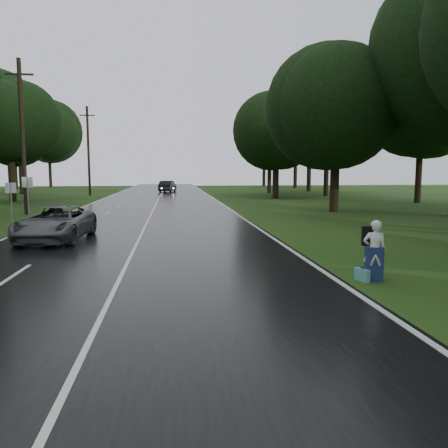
{
  "coord_description": "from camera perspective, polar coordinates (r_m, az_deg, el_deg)",
  "views": [
    {
      "loc": [
        1.45,
        -10.83,
        2.95
      ],
      "look_at": [
        3.25,
        4.44,
        1.1
      ],
      "focal_mm": 35.28,
      "sensor_mm": 36.0,
      "label": 1
    }
  ],
  "objects": [
    {
      "name": "grey_car",
      "position": [
        19.97,
        -20.98,
        0.12
      ],
      "size": [
        2.75,
        5.36,
        1.45
      ],
      "primitive_type": "imported",
      "rotation": [
        0.0,
        0.0,
        6.22
      ],
      "color": "#56585B",
      "rests_on": "road"
    },
    {
      "name": "far_car",
      "position": [
        62.27,
        -7.32,
        4.86
      ],
      "size": [
        2.56,
        5.03,
        1.58
      ],
      "primitive_type": "imported",
      "rotation": [
        0.0,
        0.0,
        2.95
      ],
      "color": "black",
      "rests_on": "road"
    },
    {
      "name": "hitchhiker",
      "position": [
        12.57,
        18.85,
        -3.52
      ],
      "size": [
        0.68,
        0.65,
        1.65
      ],
      "color": "silver",
      "rests_on": "ground"
    },
    {
      "name": "ground",
      "position": [
        11.32,
        -14.0,
        -8.46
      ],
      "size": [
        160.0,
        160.0,
        0.0
      ],
      "primitive_type": "plane",
      "color": "#234414",
      "rests_on": "ground"
    },
    {
      "name": "tree_left_f",
      "position": [
        63.06,
        -24.63,
        3.56
      ],
      "size": [
        8.86,
        8.86,
        13.84
      ],
      "primitive_type": null,
      "color": "black",
      "rests_on": "ground"
    },
    {
      "name": "tree_right_e",
      "position": [
        48.25,
        6.67,
        3.31
      ],
      "size": [
        7.82,
        7.82,
        12.22
      ],
      "primitive_type": null,
      "color": "black",
      "rests_on": "ground"
    },
    {
      "name": "tree_right_d",
      "position": [
        33.1,
        14.02,
        1.55
      ],
      "size": [
        7.93,
        7.93,
        12.38
      ],
      "primitive_type": null,
      "color": "black",
      "rests_on": "ground"
    },
    {
      "name": "road",
      "position": [
        31.0,
        -9.36,
        1.35
      ],
      "size": [
        12.0,
        140.0,
        0.04
      ],
      "primitive_type": "cube",
      "color": "black",
      "rests_on": "ground"
    },
    {
      "name": "utility_pole_far",
      "position": [
        56.0,
        -16.96,
        3.55
      ],
      "size": [
        1.8,
        0.28,
        10.62
      ],
      "primitive_type": null,
      "color": "black",
      "rests_on": "ground"
    },
    {
      "name": "tree_right_f",
      "position": [
        59.96,
        5.87,
        4.01
      ],
      "size": [
        9.0,
        9.0,
        14.06
      ],
      "primitive_type": null,
      "color": "black",
      "rests_on": "ground"
    },
    {
      "name": "road_sign_a",
      "position": [
        26.54,
        -25.68,
        -0.2
      ],
      "size": [
        0.56,
        0.1,
        2.34
      ],
      "primitive_type": null,
      "color": "white",
      "rests_on": "ground"
    },
    {
      "name": "utility_pole_mid",
      "position": [
        33.09,
        -24.18,
        1.15
      ],
      "size": [
        1.8,
        0.28,
        10.36
      ],
      "primitive_type": null,
      "color": "black",
      "rests_on": "ground"
    },
    {
      "name": "suitcase",
      "position": [
        12.51,
        17.46,
        -6.31
      ],
      "size": [
        0.29,
        0.49,
        0.34
      ],
      "primitive_type": "cube",
      "rotation": [
        0.0,
        0.0,
        0.36
      ],
      "color": "teal",
      "rests_on": "ground"
    },
    {
      "name": "lane_center",
      "position": [
        31.0,
        -9.36,
        1.4
      ],
      "size": [
        0.12,
        140.0,
        0.01
      ],
      "primitive_type": "cube",
      "color": "silver",
      "rests_on": "road"
    },
    {
      "name": "road_sign_b",
      "position": [
        29.19,
        -23.91,
        0.47
      ],
      "size": [
        0.62,
        0.1,
        2.6
      ],
      "primitive_type": null,
      "color": "white",
      "rests_on": "ground"
    },
    {
      "name": "tree_left_e",
      "position": [
        47.43,
        -25.64,
        2.63
      ],
      "size": [
        9.17,
        9.17,
        14.32
      ],
      "primitive_type": null,
      "color": "black",
      "rests_on": "ground"
    }
  ]
}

